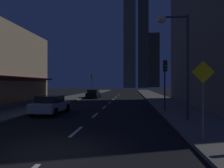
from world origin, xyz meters
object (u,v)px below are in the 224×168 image
traffic_light_near_right (165,74)px  pedestrian_crossing_sign (203,93)px  traffic_light_far_left (92,80)px  car_parked_near (51,105)px  car_parked_far (93,94)px  street_lamp_right (174,41)px  fire_hydrant_far_left (59,100)px

traffic_light_near_right → pedestrian_crossing_sign: bearing=-89.3°
traffic_light_far_left → pedestrian_crossing_sign: size_ratio=1.33×
car_parked_near → car_parked_far: bearing=90.0°
car_parked_far → traffic_light_near_right: traffic_light_near_right is taller
street_lamp_right → traffic_light_far_left: bearing=110.7°
car_parked_near → car_parked_far: (0.00, 17.80, 0.00)m
car_parked_near → traffic_light_far_left: traffic_light_far_left is taller
car_parked_far → traffic_light_far_left: (-1.90, 8.47, 2.45)m
fire_hydrant_far_left → traffic_light_far_left: 18.49m
car_parked_far → pedestrian_crossing_sign: pedestrian_crossing_sign is taller
car_parked_far → fire_hydrant_far_left: 10.08m
pedestrian_crossing_sign → traffic_light_far_left: bearing=108.5°
traffic_light_near_right → traffic_light_far_left: (-11.00, 24.71, 0.00)m
fire_hydrant_far_left → pedestrian_crossing_sign: (11.50, -14.87, 1.56)m
traffic_light_far_left → street_lamp_right: (10.88, -28.77, 1.87)m
car_parked_near → car_parked_far: same height
fire_hydrant_far_left → street_lamp_right: 16.07m
street_lamp_right → pedestrian_crossing_sign: street_lamp_right is taller
fire_hydrant_far_left → pedestrian_crossing_sign: size_ratio=0.21×
car_parked_near → fire_hydrant_far_left: size_ratio=6.48×
traffic_light_near_right → pedestrian_crossing_sign: (0.10, -8.44, -1.18)m
car_parked_near → street_lamp_right: size_ratio=0.64×
car_parked_far → traffic_light_near_right: size_ratio=1.01×
fire_hydrant_far_left → traffic_light_far_left: size_ratio=0.16×
traffic_light_near_right → street_lamp_right: bearing=-91.7°
car_parked_near → traffic_light_far_left: 26.45m
traffic_light_far_left → traffic_light_near_right: bearing=-66.0°
car_parked_near → street_lamp_right: (8.98, -2.50, 4.33)m
car_parked_near → street_lamp_right: bearing=-15.6°
traffic_light_near_right → traffic_light_far_left: same height
street_lamp_right → car_parked_near: bearing=164.4°
car_parked_far → traffic_light_far_left: traffic_light_far_left is taller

